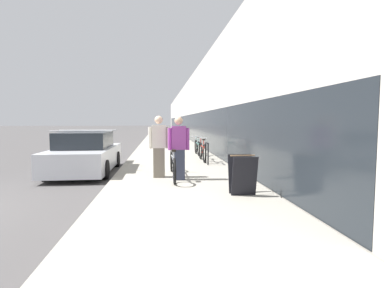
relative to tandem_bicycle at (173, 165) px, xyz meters
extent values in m
cube|color=gray|center=(0.22, 18.16, -0.45)|extent=(4.00, 70.00, 0.14)
cube|color=#BCB7AD|center=(7.27, 26.16, 2.25)|extent=(10.00, 70.00, 5.54)
cube|color=#1E2328|center=(2.31, 26.16, 0.73)|extent=(0.10, 63.00, 2.20)
torus|color=black|center=(0.00, 1.04, -0.03)|extent=(0.06, 0.71, 0.71)
torus|color=black|center=(0.00, -1.01, -0.03)|extent=(0.06, 0.71, 0.71)
cylinder|color=#B7BCC1|center=(0.00, 0.01, 0.19)|extent=(0.04, 1.74, 0.04)
cylinder|color=#B7BCC1|center=(0.00, -0.40, 0.09)|extent=(0.04, 1.03, 0.33)
cylinder|color=#B7BCC1|center=(0.00, -0.64, 0.33)|extent=(0.03, 0.03, 0.29)
cube|color=black|center=(0.00, -0.64, 0.48)|extent=(0.11, 0.22, 0.05)
cylinder|color=#B7BCC1|center=(0.00, 0.87, 0.34)|extent=(0.03, 0.03, 0.31)
cylinder|color=silver|center=(0.00, 0.87, 0.49)|extent=(0.52, 0.03, 0.03)
cube|color=#33384C|center=(0.15, -0.36, 0.05)|extent=(0.33, 0.24, 0.86)
cube|color=#933D93|center=(0.15, -0.36, 0.81)|extent=(0.40, 0.24, 0.66)
cylinder|color=#933D93|center=(-0.10, -0.36, 0.77)|extent=(0.10, 0.10, 0.62)
cylinder|color=#933D93|center=(0.41, -0.36, 0.77)|extent=(0.10, 0.10, 0.62)
sphere|color=tan|center=(0.15, -0.36, 1.29)|extent=(0.23, 0.23, 0.23)
cube|color=#756B5B|center=(-0.40, 0.08, 0.06)|extent=(0.33, 0.24, 0.87)
cube|color=beige|center=(-0.40, 0.08, 0.82)|extent=(0.41, 0.24, 0.67)
cylinder|color=beige|center=(-0.66, 0.08, 0.79)|extent=(0.10, 0.10, 0.63)
cylinder|color=beige|center=(-0.15, 0.08, 0.79)|extent=(0.10, 0.10, 0.63)
sphere|color=beige|center=(-0.40, 0.08, 1.31)|extent=(0.24, 0.24, 0.24)
cylinder|color=black|center=(1.43, 2.32, 0.03)|extent=(0.05, 0.05, 0.82)
cylinder|color=black|center=(1.43, 2.87, 0.03)|extent=(0.05, 0.05, 0.82)
cylinder|color=black|center=(1.43, 2.60, 0.44)|extent=(0.05, 0.55, 0.05)
torus|color=black|center=(1.39, 4.10, -0.01)|extent=(0.06, 0.75, 0.75)
torus|color=black|center=(1.39, 2.98, -0.01)|extent=(0.06, 0.75, 0.75)
cylinder|color=red|center=(1.39, 3.54, 0.22)|extent=(0.04, 0.95, 0.04)
cylinder|color=red|center=(1.39, 3.32, 0.11)|extent=(0.04, 0.58, 0.34)
cylinder|color=red|center=(1.39, 3.18, 0.37)|extent=(0.03, 0.03, 0.31)
cube|color=black|center=(1.39, 3.18, 0.53)|extent=(0.11, 0.22, 0.05)
cylinder|color=red|center=(1.39, 4.01, 0.38)|extent=(0.03, 0.03, 0.33)
cylinder|color=silver|center=(1.39, 4.01, 0.55)|extent=(0.52, 0.03, 0.03)
torus|color=black|center=(1.45, 6.30, -0.02)|extent=(0.06, 0.71, 0.71)
torus|color=black|center=(1.45, 5.24, -0.02)|extent=(0.06, 0.71, 0.71)
cylinder|color=#7AD1C6|center=(1.45, 5.77, 0.19)|extent=(0.04, 0.91, 0.04)
cylinder|color=#7AD1C6|center=(1.45, 5.56, 0.09)|extent=(0.04, 0.55, 0.32)
cylinder|color=#7AD1C6|center=(1.45, 5.43, 0.34)|extent=(0.03, 0.03, 0.29)
cube|color=black|center=(1.45, 5.43, 0.48)|extent=(0.11, 0.22, 0.05)
cylinder|color=#7AD1C6|center=(1.45, 6.22, 0.34)|extent=(0.03, 0.03, 0.31)
cylinder|color=silver|center=(1.45, 6.22, 0.50)|extent=(0.52, 0.03, 0.03)
cube|color=black|center=(1.47, -2.39, 0.06)|extent=(0.56, 0.20, 0.89)
cube|color=black|center=(1.47, -2.03, 0.06)|extent=(0.56, 0.20, 0.89)
cylinder|color=#93704C|center=(1.47, -2.21, 0.50)|extent=(0.56, 0.03, 0.03)
cube|color=silver|center=(-2.94, 1.91, -0.01)|extent=(1.87, 4.21, 0.72)
cube|color=#1E2328|center=(-2.94, 1.91, 0.63)|extent=(1.60, 2.11, 0.54)
cylinder|color=silver|center=(-2.94, 2.37, 0.95)|extent=(1.99, 0.04, 0.04)
cylinder|color=silver|center=(-2.94, 1.45, 0.95)|extent=(1.99, 0.04, 0.04)
cylinder|color=black|center=(-3.81, 3.17, -0.22)|extent=(0.22, 0.60, 0.60)
cylinder|color=black|center=(-2.08, 3.17, -0.22)|extent=(0.22, 0.60, 0.60)
cylinder|color=black|center=(-3.81, 0.65, -0.22)|extent=(0.22, 0.60, 0.60)
cylinder|color=black|center=(-2.08, 0.65, -0.22)|extent=(0.22, 0.60, 0.60)
camera|label=1|loc=(-0.38, -8.73, 1.28)|focal=28.00mm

